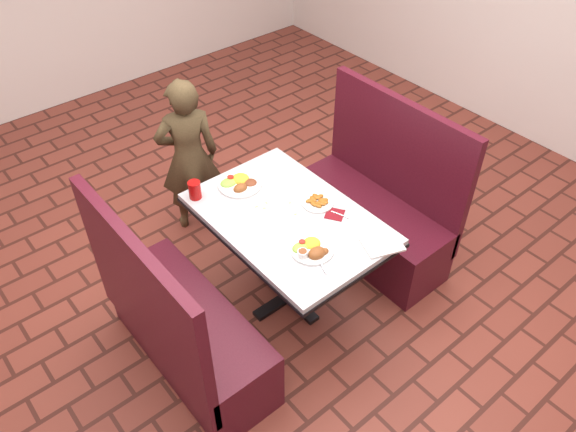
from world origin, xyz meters
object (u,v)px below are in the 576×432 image
object	(u,v)px
diner_person	(189,157)
far_dinner_plate	(239,182)
booth_bench_right	(374,213)
red_tumbler	(195,190)
near_dinner_plate	(312,248)
plantain_plate	(317,202)
dining_table	(288,228)
booth_bench_left	(182,329)

from	to	relation	value
diner_person	far_dinner_plate	world-z (taller)	diner_person
booth_bench_right	red_tumbler	xyz separation A→B (m)	(-1.13, 0.50, 0.48)
near_dinner_plate	red_tumbler	distance (m)	0.85
booth_bench_right	plantain_plate	world-z (taller)	booth_bench_right
red_tumbler	near_dinner_plate	bearing A→B (deg)	-73.62
plantain_plate	red_tumbler	distance (m)	0.76
diner_person	dining_table	bearing A→B (deg)	112.85
dining_table	booth_bench_right	distance (m)	0.86
dining_table	red_tumbler	world-z (taller)	red_tumbler
near_dinner_plate	plantain_plate	distance (m)	0.42
booth_bench_right	red_tumbler	bearing A→B (deg)	155.94
far_dinner_plate	booth_bench_left	bearing A→B (deg)	-150.31
diner_person	plantain_plate	world-z (taller)	diner_person
booth_bench_right	diner_person	xyz separation A→B (m)	(-0.84, 1.07, 0.29)
dining_table	diner_person	xyz separation A→B (m)	(-0.04, 1.07, -0.04)
diner_person	near_dinner_plate	bearing A→B (deg)	108.68
booth_bench_left	booth_bench_right	size ratio (longest dim) A/B	1.00
booth_bench_right	far_dinner_plate	xyz separation A→B (m)	(-0.85, 0.43, 0.45)
dining_table	plantain_plate	size ratio (longest dim) A/B	6.12
dining_table	far_dinner_plate	xyz separation A→B (m)	(-0.05, 0.43, 0.12)
booth_bench_left	far_dinner_plate	size ratio (longest dim) A/B	4.32
diner_person	red_tumbler	xyz separation A→B (m)	(-0.29, -0.57, 0.19)
booth_bench_left	plantain_plate	size ratio (longest dim) A/B	6.06
dining_table	red_tumbler	size ratio (longest dim) A/B	10.35
far_dinner_plate	red_tumbler	size ratio (longest dim) A/B	2.37
far_dinner_plate	plantain_plate	bearing A→B (deg)	-60.21
booth_bench_left	near_dinner_plate	xyz separation A→B (m)	(0.71, -0.31, 0.45)
far_dinner_plate	red_tumbler	bearing A→B (deg)	165.10
booth_bench_left	near_dinner_plate	world-z (taller)	booth_bench_left
near_dinner_plate	red_tumbler	world-z (taller)	red_tumbler
diner_person	near_dinner_plate	distance (m)	1.39
booth_bench_left	far_dinner_plate	world-z (taller)	booth_bench_left
dining_table	red_tumbler	distance (m)	0.62
diner_person	plantain_plate	distance (m)	1.13
diner_person	far_dinner_plate	bearing A→B (deg)	110.14
booth_bench_left	diner_person	size ratio (longest dim) A/B	0.97
near_dinner_plate	far_dinner_plate	bearing A→B (deg)	86.82
diner_person	far_dinner_plate	distance (m)	0.66
booth_bench_left	plantain_plate	xyz separation A→B (m)	(1.01, -0.03, 0.43)
booth_bench_left	booth_bench_right	world-z (taller)	same
booth_bench_left	booth_bench_right	distance (m)	1.60
near_dinner_plate	far_dinner_plate	size ratio (longest dim) A/B	0.89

